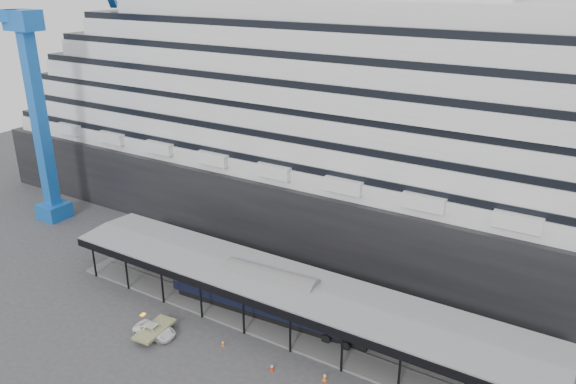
% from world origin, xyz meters
% --- Properties ---
extents(ground, '(200.00, 200.00, 0.00)m').
position_xyz_m(ground, '(0.00, 0.00, 0.00)').
color(ground, '#3B3B3E').
rests_on(ground, ground).
extents(cruise_ship, '(130.00, 30.00, 43.90)m').
position_xyz_m(cruise_ship, '(0.05, 32.00, 18.35)').
color(cruise_ship, black).
rests_on(cruise_ship, ground).
extents(platform_canopy, '(56.00, 9.18, 5.30)m').
position_xyz_m(platform_canopy, '(0.00, 5.00, 2.36)').
color(platform_canopy, slate).
rests_on(platform_canopy, ground).
extents(crane_blue, '(22.63, 19.19, 47.60)m').
position_xyz_m(crane_blue, '(-45.11, 10.62, 19.96)').
color(crane_blue, blue).
rests_on(crane_blue, ground).
extents(port_truck, '(4.84, 2.55, 1.30)m').
position_xyz_m(port_truck, '(-10.68, -4.40, 0.65)').
color(port_truck, white).
rests_on(port_truck, ground).
extents(pullman_carriage, '(24.84, 4.82, 24.23)m').
position_xyz_m(pullman_carriage, '(-2.16, 5.00, 2.92)').
color(pullman_carriage, black).
rests_on(pullman_carriage, ground).
extents(traffic_cone_left, '(0.41, 0.41, 0.67)m').
position_xyz_m(traffic_cone_left, '(-3.49, -1.97, 0.33)').
color(traffic_cone_left, '#EF5C0D').
rests_on(traffic_cone_left, ground).
extents(traffic_cone_mid, '(0.56, 0.56, 0.82)m').
position_xyz_m(traffic_cone_mid, '(2.94, -2.56, 0.41)').
color(traffic_cone_mid, red).
rests_on(traffic_cone_mid, ground).
extents(traffic_cone_right, '(0.49, 0.49, 0.85)m').
position_xyz_m(traffic_cone_right, '(7.93, -1.11, 0.42)').
color(traffic_cone_right, orange).
rests_on(traffic_cone_right, ground).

